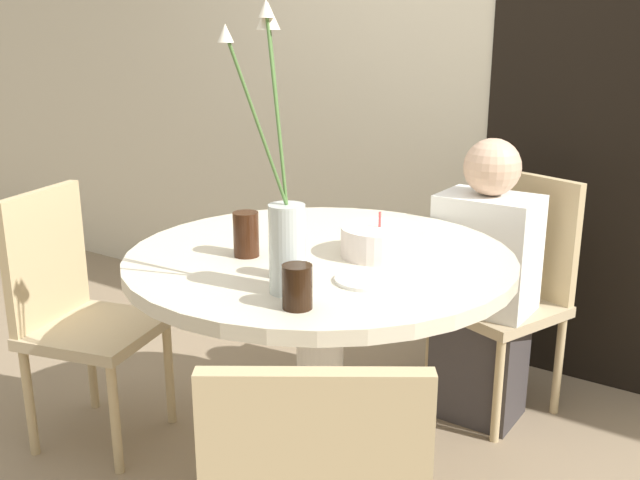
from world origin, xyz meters
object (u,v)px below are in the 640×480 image
object	(u,v)px
drink_glass_0	(246,234)
birthday_cake	(379,241)
chair_far_back	(513,282)
drink_glass_1	(285,258)
drink_glass_2	(297,287)
side_plate	(368,280)
flower_vase	(283,213)
person_boy	(484,292)
chair_right_flank	(75,305)

from	to	relation	value
drink_glass_0	birthday_cake	bearing A→B (deg)	35.07
chair_far_back	birthday_cake	size ratio (longest dim) A/B	3.98
drink_glass_1	drink_glass_2	distance (m)	0.23
drink_glass_0	drink_glass_1	size ratio (longest dim) A/B	1.26
side_plate	drink_glass_1	size ratio (longest dim) A/B	1.67
chair_far_back	flower_vase	xyz separation A→B (m)	(-0.20, -1.16, 0.48)
flower_vase	person_boy	distance (m)	1.13
chair_right_flank	drink_glass_1	bearing A→B (deg)	-104.82
chair_right_flank	person_boy	size ratio (longest dim) A/B	0.85
chair_right_flank	side_plate	distance (m)	1.15
chair_far_back	flower_vase	bearing A→B (deg)	-79.78
side_plate	chair_far_back	bearing A→B (deg)	86.48
person_boy	drink_glass_2	bearing A→B (deg)	-92.54
drink_glass_2	person_boy	distance (m)	1.13
chair_right_flank	drink_glass_1	world-z (taller)	chair_right_flank
birthday_cake	drink_glass_1	xyz separation A→B (m)	(-0.11, -0.31, 0.01)
side_plate	drink_glass_1	bearing A→B (deg)	-155.16
chair_right_flank	side_plate	bearing A→B (deg)	-100.15
side_plate	drink_glass_2	bearing A→B (deg)	-99.44
chair_right_flank	drink_glass_2	size ratio (longest dim) A/B	8.44
chair_far_back	birthday_cake	distance (m)	0.84
drink_glass_2	birthday_cake	bearing A→B (deg)	95.73
chair_right_flank	flower_vase	distance (m)	1.09
chair_far_back	side_plate	bearing A→B (deg)	-73.66
flower_vase	drink_glass_1	distance (m)	0.19
drink_glass_1	drink_glass_0	bearing A→B (deg)	157.25
side_plate	drink_glass_1	xyz separation A→B (m)	(-0.20, -0.09, 0.05)
drink_glass_0	drink_glass_2	bearing A→B (deg)	-34.18
chair_right_flank	side_plate	xyz separation A→B (m)	(1.11, 0.10, 0.28)
chair_far_back	drink_glass_2	world-z (taller)	chair_far_back
chair_right_flank	drink_glass_1	size ratio (longest dim) A/B	8.63
side_plate	drink_glass_0	world-z (taller)	drink_glass_0
birthday_cake	chair_far_back	bearing A→B (deg)	78.92
side_plate	drink_glass_2	xyz separation A→B (m)	(-0.04, -0.25, 0.05)
side_plate	person_boy	world-z (taller)	person_boy
chair_right_flank	drink_glass_0	size ratio (longest dim) A/B	6.88
chair_far_back	drink_glass_2	xyz separation A→B (m)	(-0.10, -1.23, 0.33)
drink_glass_2	person_boy	size ratio (longest dim) A/B	0.10
drink_glass_0	flower_vase	bearing A→B (deg)	-32.85
side_plate	drink_glass_1	distance (m)	0.23
birthday_cake	drink_glass_2	xyz separation A→B (m)	(0.05, -0.47, 0.01)
drink_glass_1	drink_glass_2	bearing A→B (deg)	-45.40
chair_far_back	flower_vase	size ratio (longest dim) A/B	1.28
side_plate	drink_glass_0	xyz separation A→B (m)	(-0.41, -0.01, 0.06)
chair_far_back	person_boy	distance (m)	0.16
drink_glass_0	chair_right_flank	bearing A→B (deg)	-172.17
drink_glass_1	person_boy	world-z (taller)	person_boy
chair_right_flank	drink_glass_2	xyz separation A→B (m)	(1.06, -0.15, 0.33)
birthday_cake	drink_glass_0	bearing A→B (deg)	-144.93
chair_far_back	flower_vase	distance (m)	1.27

